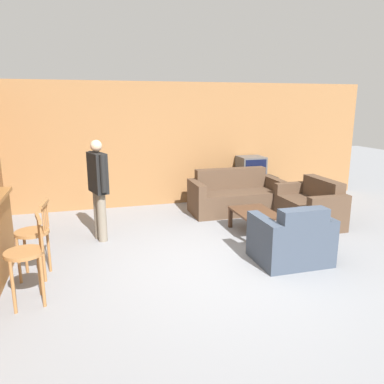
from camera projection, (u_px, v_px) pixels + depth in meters
ground_plane at (220, 267)px, 5.06m from camera, size 24.00×24.00×0.00m
wall_back at (165, 145)px, 7.99m from camera, size 9.40×0.08×2.60m
bar_chair_near at (26, 258)px, 4.03m from camera, size 0.49×0.49×0.98m
bar_chair_mid at (34, 237)px, 4.66m from camera, size 0.46×0.46×0.98m
couch_far at (235, 197)px, 7.59m from camera, size 1.81×0.83×0.85m
armchair_near at (292, 240)px, 5.17m from camera, size 0.98×0.79×0.83m
loveseat_right at (311, 207)px, 6.86m from camera, size 0.76×1.31×0.82m
coffee_table at (255, 215)px, 6.31m from camera, size 0.64×0.89×0.39m
tv_unit at (250, 189)px, 8.43m from camera, size 1.17×0.45×0.55m
tv at (251, 167)px, 8.31m from camera, size 0.56×0.51×0.47m
person_by_window at (98, 185)px, 5.89m from camera, size 0.31×0.58×1.62m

